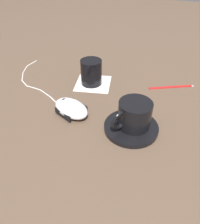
{
  "coord_description": "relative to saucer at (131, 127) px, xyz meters",
  "views": [
    {
      "loc": [
        0.13,
        -0.52,
        0.38
      ],
      "look_at": [
        -0.01,
        -0.1,
        0.03
      ],
      "focal_mm": 35.0,
      "sensor_mm": 36.0,
      "label": 1
    }
  ],
  "objects": [
    {
      "name": "saucer",
      "position": [
        0.0,
        0.0,
        0.0
      ],
      "size": [
        0.14,
        0.14,
        0.01
      ],
      "primitive_type": "cylinder",
      "color": "black",
      "rests_on": "ground"
    },
    {
      "name": "computer_mouse",
      "position": [
        -0.17,
        0.01,
        0.01
      ],
      "size": [
        0.13,
        0.11,
        0.04
      ],
      "color": "silver",
      "rests_on": "ground"
    },
    {
      "name": "drinking_glass",
      "position": [
        -0.17,
        0.18,
        0.04
      ],
      "size": [
        0.07,
        0.07,
        0.08
      ],
      "primitive_type": "cylinder",
      "color": "black",
      "rests_on": "napkin_under_glass"
    },
    {
      "name": "pen",
      "position": [
        0.08,
        0.24,
        -0.0
      ],
      "size": [
        0.14,
        0.07,
        0.01
      ],
      "color": "#B21919",
      "rests_on": "ground"
    },
    {
      "name": "mouse_cable",
      "position": [
        -0.37,
        0.13,
        -0.0
      ],
      "size": [
        0.23,
        0.24,
        0.0
      ],
      "color": "white",
      "rests_on": "ground"
    },
    {
      "name": "ground_plane",
      "position": [
        -0.08,
        0.11,
        -0.01
      ],
      "size": [
        3.0,
        3.0,
        0.0
      ],
      "primitive_type": "plane",
      "color": "brown"
    },
    {
      "name": "napkin_under_glass",
      "position": [
        -0.17,
        0.18,
        -0.0
      ],
      "size": [
        0.13,
        0.13,
        0.0
      ],
      "primitive_type": "cube",
      "rotation": [
        0.0,
        0.0,
        0.18
      ],
      "color": "white",
      "rests_on": "ground"
    },
    {
      "name": "coffee_cup",
      "position": [
        0.0,
        0.0,
        0.04
      ],
      "size": [
        0.09,
        0.1,
        0.07
      ],
      "color": "black",
      "rests_on": "saucer"
    }
  ]
}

